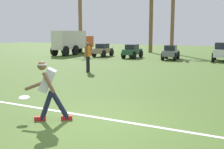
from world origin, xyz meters
The scene contains 13 objects.
ground_plane centered at (0.00, 0.00, 0.00)m, with size 80.00×80.00×0.00m, color #4A6729.
field_line_paint centered at (0.00, 0.29, 0.00)m, with size 21.42×0.11×0.01m, color white.
frisbee_thrower centered at (-1.07, -0.38, 0.79)m, with size 1.09×0.58×1.41m.
frisbee_in_flight centered at (-1.68, -0.52, 0.51)m, with size 0.34×0.34×0.06m.
teammate_near_sideline centered at (-4.38, 7.04, 0.94)m, with size 0.23×0.50×1.56m.
parked_car_slot_a centered at (-8.13, 15.92, 0.56)m, with size 1.09×2.20×1.10m.
parked_car_slot_b centered at (-5.31, 15.67, 0.56)m, with size 1.09×2.20×1.10m.
parked_car_slot_c centered at (-2.17, 15.63, 0.56)m, with size 1.25×2.26×1.10m.
parked_car_slot_d centered at (1.39, 16.22, 0.72)m, with size 1.21×2.43×1.34m.
box_truck centered at (-11.76, 16.82, 1.23)m, with size 1.60×5.95×2.20m.
palm_tree_far_left centered at (-12.94, 20.07, 4.01)m, with size 3.33×3.30×7.13m.
palm_tree_left_of_centre centered at (-5.88, 22.18, 4.07)m, with size 2.93×3.27×7.26m.
palm_tree_right_of_centre centered at (-3.55, 21.62, 3.75)m, with size 3.18×3.66×6.53m.
Camera 1 is at (3.03, -5.49, 2.05)m, focal length 45.00 mm.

